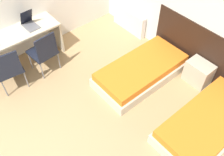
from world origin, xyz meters
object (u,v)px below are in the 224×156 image
Objects in this scene: nightstand at (198,73)px; chair_near_laptop at (44,51)px; bed_near_window at (141,71)px; bed_near_door at (208,123)px; laptop at (29,23)px; chair_near_notebook at (8,68)px.

nightstand is 0.51× the size of chair_near_laptop.
bed_near_window is 1.99× the size of chair_near_laptop.
nightstand is at bearing 135.69° from bed_near_door.
laptop is at bearing 167.93° from chair_near_laptop.
bed_near_window is 2.41m from laptop.
chair_near_notebook is at bearing -123.91° from bed_near_window.
chair_near_laptop reaches higher than bed_near_window.
bed_near_window is at bearing 62.61° from chair_near_notebook.
chair_near_laptop is (-2.96, -1.33, 0.35)m from bed_near_door.
laptop is (-0.56, 0.79, 0.32)m from chair_near_notebook.
bed_near_door is 3.26m from chair_near_laptop.
nightstand is (0.79, 0.77, 0.06)m from bed_near_window.
nightstand is at bearing 38.97° from chair_near_laptop.
laptop is (-2.73, -2.03, 0.61)m from nightstand.
bed_near_door is 1.10m from nightstand.
laptop is at bearing -146.99° from bed_near_window.
bed_near_window and bed_near_door have the same top height.
nightstand reaches higher than bed_near_window.
chair_near_laptop reaches higher than bed_near_door.
chair_near_laptop is 1.00× the size of chair_near_notebook.
bed_near_window is 1.10m from nightstand.
bed_near_window is at bearing 180.00° from bed_near_door.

